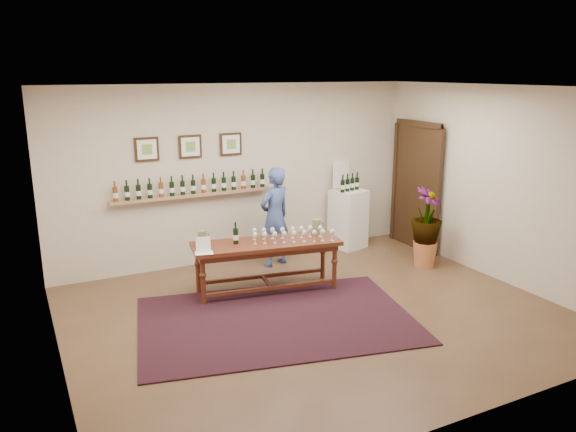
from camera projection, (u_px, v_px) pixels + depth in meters
name	position (u px, v px, depth m)	size (l,w,h in m)	color
ground	(316.00, 314.00, 7.09)	(6.00, 6.00, 0.00)	#513623
room_shell	(373.00, 186.00, 9.33)	(6.00, 6.00, 6.00)	beige
rug	(276.00, 320.00, 6.91)	(3.32, 2.21, 0.02)	#43150C
tasting_table	(266.00, 249.00, 7.70)	(2.10, 0.97, 0.72)	#4A1812
table_glasses	(288.00, 234.00, 7.72)	(1.24, 0.29, 0.17)	silver
table_bottles	(235.00, 233.00, 7.59)	(0.26, 0.15, 0.28)	black
pitcher_left	(202.00, 238.00, 7.49)	(0.13, 0.13, 0.21)	olive
pitcher_right	(317.00, 227.00, 8.00)	(0.14, 0.14, 0.22)	olive
menu_card	(203.00, 245.00, 7.19)	(0.23, 0.17, 0.21)	white
display_pedestal	(348.00, 219.00, 9.67)	(0.51, 0.51, 1.01)	white
pedestal_bottles	(350.00, 183.00, 9.45)	(0.27, 0.07, 0.27)	black
info_sign	(341.00, 174.00, 9.59)	(0.37, 0.02, 0.51)	white
potted_plant	(426.00, 227.00, 8.67)	(0.77, 0.77, 1.08)	#C36E41
person	(275.00, 217.00, 8.72)	(0.57, 0.37, 1.56)	#3C518F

